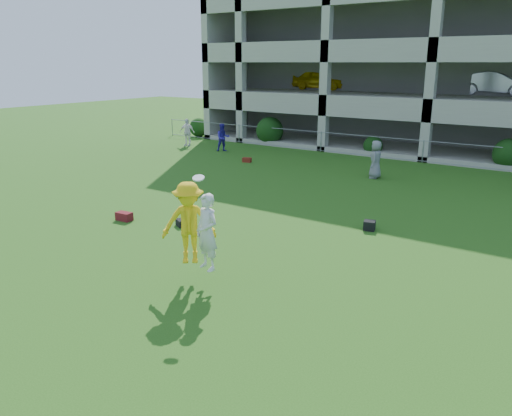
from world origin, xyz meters
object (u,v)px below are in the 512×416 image
Objects in this scene: bystander_b at (187,132)px; parking_garage at (472,47)px; bystander_c at (376,159)px; bystander_a at (223,138)px; frisbee_contest at (193,225)px; crate_d at (369,225)px.

bystander_b is 18.85m from parking_garage.
bystander_b is 13.46m from bystander_c.
bystander_a is at bearing -132.41° from parking_garage.
frisbee_contest is 0.08× the size of parking_garage.
frisbee_contest is at bearing -90.15° from parking_garage.
bystander_c reaches higher than bystander_b.
bystander_a is 4.65× the size of crate_d.
parking_garage is at bearing 89.85° from frisbee_contest.
bystander_a is 0.95× the size of bystander_b.
frisbee_contest is (0.60, -13.13, 0.56)m from bystander_c.
bystander_b is at bearing 126.10° from bystander_a.
bystander_b is 0.99× the size of bystander_c.
parking_garage reaches higher than bystander_a.
frisbee_contest reaches higher than bystander_a.
parking_garage is (0.07, 26.77, 4.59)m from frisbee_contest.
parking_garage is at bearing 164.79° from bystander_c.
bystander_c is (13.30, -2.08, 0.01)m from bystander_b.
bystander_a is at bearing -21.55° from bystander_b.
frisbee_contest is at bearing -9.75° from bystander_c.
crate_d is at bearing -82.84° from bystander_a.
frisbee_contest reaches higher than bystander_b.
bystander_a is 16.90m from parking_garage.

